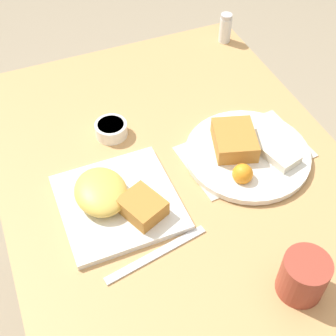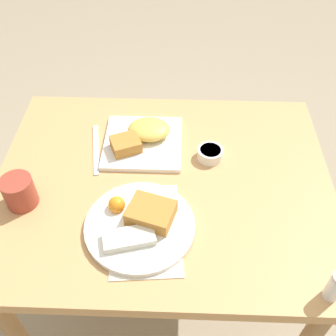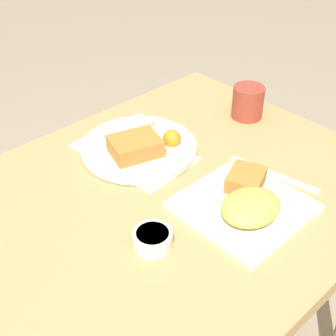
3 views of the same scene
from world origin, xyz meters
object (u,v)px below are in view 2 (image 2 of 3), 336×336
(plate_square_near, at_px, (143,138))
(coffee_mug, at_px, (19,192))
(salt_shaker, at_px, (334,288))
(sauce_ramekin, at_px, (210,153))
(butter_knife, at_px, (96,149))
(plate_oval_far, at_px, (140,223))

(plate_square_near, relative_size, coffee_mug, 2.72)
(coffee_mug, bearing_deg, salt_shaker, 162.57)
(coffee_mug, bearing_deg, sauce_ramekin, -159.71)
(plate_square_near, height_order, butter_knife, plate_square_near)
(butter_knife, bearing_deg, sauce_ramekin, 76.25)
(plate_oval_far, distance_m, sauce_ramekin, 0.31)
(plate_square_near, xyz_separation_m, butter_knife, (0.14, 0.03, -0.02))
(sauce_ramekin, bearing_deg, plate_square_near, -15.70)
(plate_oval_far, relative_size, sauce_ramekin, 3.73)
(sauce_ramekin, bearing_deg, plate_oval_far, 54.15)
(salt_shaker, distance_m, coffee_mug, 0.79)
(butter_knife, relative_size, coffee_mug, 2.50)
(plate_square_near, xyz_separation_m, plate_oval_far, (-0.02, 0.31, -0.00))
(plate_square_near, distance_m, salt_shaker, 0.66)
(sauce_ramekin, relative_size, coffee_mug, 0.87)
(sauce_ramekin, distance_m, salt_shaker, 0.49)
(plate_oval_far, bearing_deg, butter_knife, -60.15)
(butter_knife, distance_m, coffee_mug, 0.27)
(salt_shaker, height_order, coffee_mug, coffee_mug)
(plate_oval_far, height_order, butter_knife, plate_oval_far)
(sauce_ramekin, xyz_separation_m, butter_knife, (0.34, -0.02, -0.02))
(plate_square_near, distance_m, coffee_mug, 0.39)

